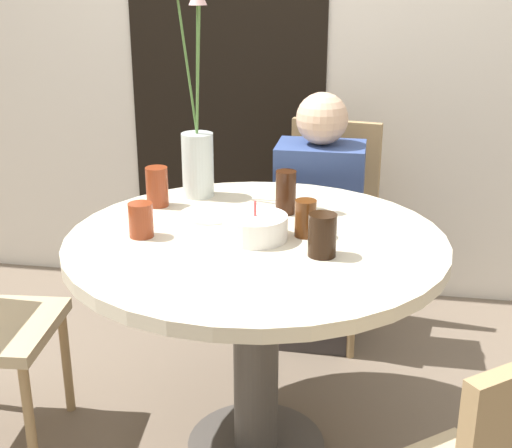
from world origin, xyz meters
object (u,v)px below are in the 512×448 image
Objects in this scene: side_plate at (208,215)px; drink_glass_4 at (286,192)px; drink_glass_2 at (141,220)px; drink_glass_1 at (322,235)px; chair_far_back at (328,218)px; birthday_cake at (255,227)px; drink_glass_0 at (157,187)px; flower_vase at (198,137)px; drink_glass_3 at (305,218)px; person_boy at (318,231)px.

side_plate is 1.26× the size of drink_glass_4.
side_plate is 1.72× the size of drink_glass_2.
drink_glass_1 is at bearing -66.55° from drink_glass_4.
chair_far_back is 4.72× the size of birthday_cake.
chair_far_back is 8.72× the size of drink_glass_2.
drink_glass_1 is (0.57, -0.33, -0.01)m from drink_glass_0.
drink_glass_0 reaches higher than side_plate.
drink_glass_1 is (0.20, -0.09, 0.02)m from birthday_cake.
drink_glass_2 is (-0.33, -0.04, 0.02)m from birthday_cake.
drink_glass_4 is (-0.09, -0.69, 0.32)m from chair_far_back.
drink_glass_0 is (-0.11, -0.12, -0.14)m from flower_vase.
drink_glass_2 is (-0.53, 0.05, -0.01)m from drink_glass_1.
flower_vase is (-0.41, -0.58, 0.46)m from chair_far_back.
drink_glass_3 is 0.79m from person_boy.
chair_far_back is 0.99m from birthday_cake.
drink_glass_4 reaches higher than drink_glass_1.
drink_glass_2 is 0.48m from drink_glass_3.
birthday_cake is at bearing -42.40° from side_plate.
chair_far_back is 0.94m from drink_glass_3.
chair_far_back is at bearing 93.03° from drink_glass_1.
birthday_cake is at bearing -103.25° from drink_glass_4.
chair_far_back is at bearing 81.03° from birthday_cake.
drink_glass_1 is at bearing -5.86° from drink_glass_2.
chair_far_back is at bearing 80.88° from person_boy.
flower_vase is at bearing 79.46° from drink_glass_2.
person_boy reaches higher than drink_glass_4.
person_boy is at bearing 83.04° from drink_glass_4.
drink_glass_2 is 0.48m from drink_glass_4.
birthday_cake reaches higher than drink_glass_2.
drink_glass_4 is at bearing 113.45° from drink_glass_1.
drink_glass_3 is 0.10× the size of person_boy.
drink_glass_1 is 1.09× the size of drink_glass_3.
drink_glass_0 is 0.55m from drink_glass_3.
chair_far_back is 0.92m from drink_glass_0.
drink_glass_4 reaches higher than drink_glass_2.
drink_glass_2 is at bearing -119.11° from person_boy.
drink_glass_2 is at bearing -100.54° from flower_vase.
person_boy is at bearing 60.89° from drink_glass_2.
flower_vase is 0.43m from drink_glass_2.
person_boy is at bearing 47.83° from flower_vase.
drink_glass_1 reaches higher than side_plate.
drink_glass_1 is 0.93m from person_boy.
flower_vase is 7.53× the size of drink_glass_2.
person_boy is at bearing 81.06° from birthday_cake.
drink_glass_1 is at bearing -84.76° from person_boy.
person_boy reaches higher than chair_far_back.
drink_glass_2 reaches higher than side_plate.
chair_far_back reaches higher than birthday_cake.
drink_glass_3 is at bearing -20.75° from drink_glass_0.
chair_far_back is 6.81× the size of drink_glass_0.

